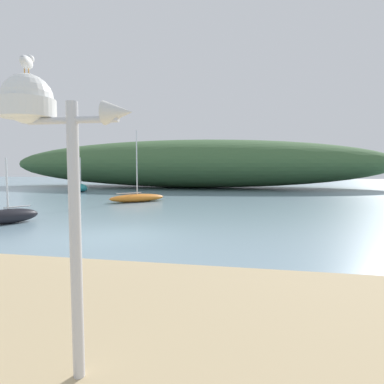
{
  "coord_description": "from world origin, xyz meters",
  "views": [
    {
      "loc": [
        4.79,
        -10.59,
        2.42
      ],
      "look_at": [
        1.59,
        6.0,
        1.11
      ],
      "focal_mm": 30.41,
      "sensor_mm": 36.0,
      "label": 1
    }
  ],
  "objects_px": {
    "mast_structure": "(42,127)",
    "sailboat_by_sandbar": "(81,188)",
    "sailboat_centre_water": "(137,198)",
    "sailboat_outer_mooring": "(8,216)",
    "seagull_on_radar": "(27,61)"
  },
  "relations": [
    {
      "from": "seagull_on_radar",
      "to": "sailboat_outer_mooring",
      "type": "height_order",
      "value": "seagull_on_radar"
    },
    {
      "from": "sailboat_centre_water",
      "to": "sailboat_outer_mooring",
      "type": "relative_size",
      "value": 1.76
    },
    {
      "from": "seagull_on_radar",
      "to": "sailboat_by_sandbar",
      "type": "relative_size",
      "value": 0.09
    },
    {
      "from": "mast_structure",
      "to": "sailboat_by_sandbar",
      "type": "relative_size",
      "value": 0.94
    },
    {
      "from": "seagull_on_radar",
      "to": "sailboat_by_sandbar",
      "type": "height_order",
      "value": "seagull_on_radar"
    },
    {
      "from": "mast_structure",
      "to": "sailboat_outer_mooring",
      "type": "xyz_separation_m",
      "value": [
        -8.16,
        8.99,
        -2.49
      ]
    },
    {
      "from": "sailboat_outer_mooring",
      "to": "mast_structure",
      "type": "bearing_deg",
      "value": -47.76
    },
    {
      "from": "mast_structure",
      "to": "seagull_on_radar",
      "type": "xyz_separation_m",
      "value": [
        -0.16,
        0.02,
        0.66
      ]
    },
    {
      "from": "mast_structure",
      "to": "sailboat_outer_mooring",
      "type": "height_order",
      "value": "mast_structure"
    },
    {
      "from": "sailboat_outer_mooring",
      "to": "sailboat_by_sandbar",
      "type": "bearing_deg",
      "value": 110.63
    },
    {
      "from": "sailboat_by_sandbar",
      "to": "sailboat_centre_water",
      "type": "distance_m",
      "value": 11.91
    },
    {
      "from": "sailboat_outer_mooring",
      "to": "sailboat_centre_water",
      "type": "bearing_deg",
      "value": 75.96
    },
    {
      "from": "mast_structure",
      "to": "seagull_on_radar",
      "type": "height_order",
      "value": "seagull_on_radar"
    },
    {
      "from": "seagull_on_radar",
      "to": "sailboat_centre_water",
      "type": "xyz_separation_m",
      "value": [
        -5.68,
        18.26,
        -3.19
      ]
    },
    {
      "from": "sailboat_by_sandbar",
      "to": "sailboat_centre_water",
      "type": "bearing_deg",
      "value": -42.17
    }
  ]
}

